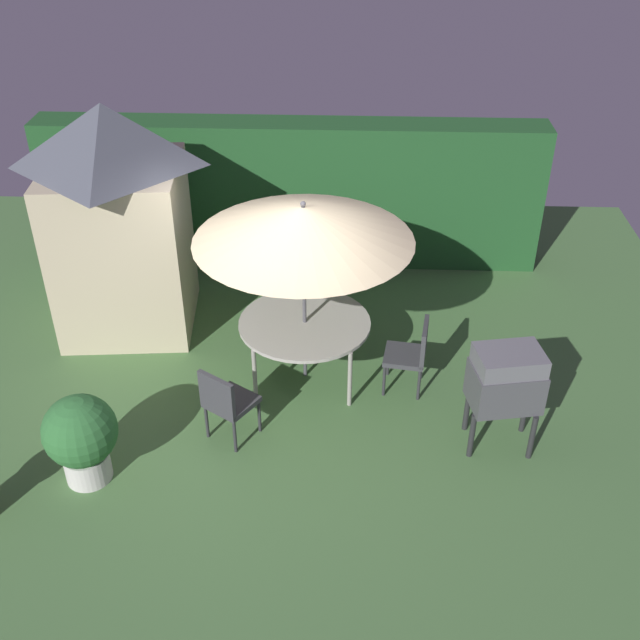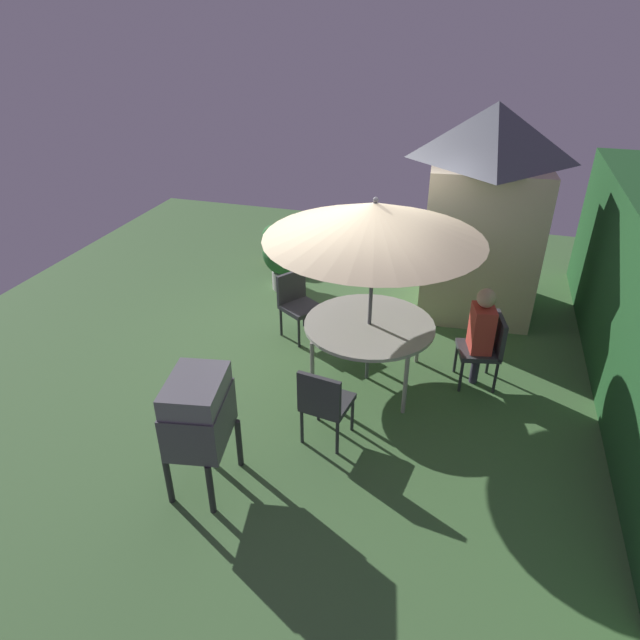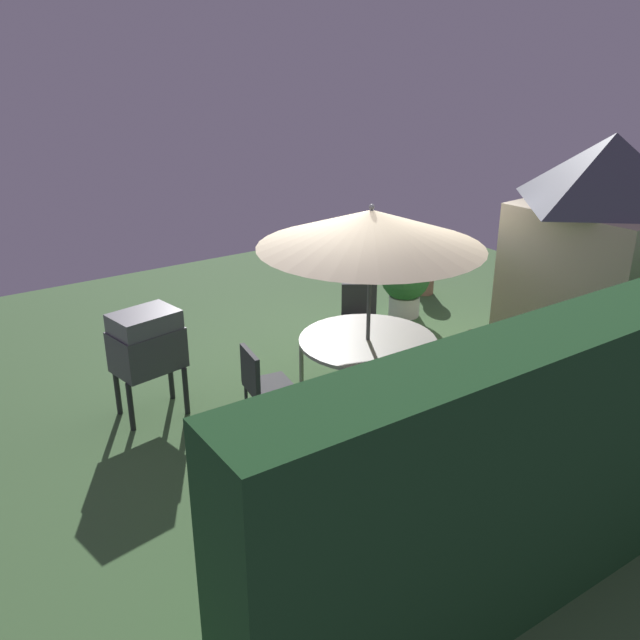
{
  "view_description": "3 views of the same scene",
  "coord_description": "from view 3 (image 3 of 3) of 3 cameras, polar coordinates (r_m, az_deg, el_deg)",
  "views": [
    {
      "loc": [
        0.86,
        -6.73,
        5.64
      ],
      "look_at": [
        0.58,
        -0.11,
        1.25
      ],
      "focal_mm": 42.82,
      "sensor_mm": 36.0,
      "label": 1
    },
    {
      "loc": [
        5.9,
        1.6,
        4.0
      ],
      "look_at": [
        0.53,
        0.01,
        0.81
      ],
      "focal_mm": 31.12,
      "sensor_mm": 36.0,
      "label": 2
    },
    {
      "loc": [
        4.65,
        5.93,
        3.79
      ],
      "look_at": [
        0.56,
        -0.11,
        0.82
      ],
      "focal_mm": 38.06,
      "sensor_mm": 36.0,
      "label": 3
    }
  ],
  "objects": [
    {
      "name": "chair_toward_hedge",
      "position": [
        7.13,
        -4.9,
        -5.23
      ],
      "size": [
        0.53,
        0.52,
        0.9
      ],
      "color": "#38383D",
      "rests_on": "ground"
    },
    {
      "name": "chair_far_side",
      "position": [
        8.87,
        3.33,
        0.49
      ],
      "size": [
        0.64,
        0.64,
        0.9
      ],
      "color": "#38383D",
      "rests_on": "ground"
    },
    {
      "name": "potted_plant_by_shed",
      "position": [
        10.12,
        7.18,
        3.34
      ],
      "size": [
        0.74,
        0.74,
        0.99
      ],
      "color": "silver",
      "rests_on": "ground"
    },
    {
      "name": "chair_near_shed",
      "position": [
        6.92,
        12.93,
        -6.64
      ],
      "size": [
        0.55,
        0.56,
        0.9
      ],
      "color": "#38383D",
      "rests_on": "ground"
    },
    {
      "name": "patio_umbrella",
      "position": [
        7.09,
        4.32,
        7.66
      ],
      "size": [
        2.41,
        2.41,
        2.28
      ],
      "color": "#4C4C51",
      "rests_on": "ground"
    },
    {
      "name": "potted_plant_by_grill",
      "position": [
        11.15,
        8.81,
        4.09
      ],
      "size": [
        0.39,
        0.39,
        0.69
      ],
      "color": "#936651",
      "rests_on": "ground"
    },
    {
      "name": "hedge_backdrop",
      "position": [
        5.92,
        25.07,
        -7.64
      ],
      "size": [
        7.2,
        0.6,
        2.12
      ],
      "color": "#1E4C23",
      "rests_on": "ground"
    },
    {
      "name": "ground_plane",
      "position": [
        8.44,
        3.56,
        -4.57
      ],
      "size": [
        11.0,
        11.0,
        0.0
      ],
      "primitive_type": "plane",
      "color": "#47703D"
    },
    {
      "name": "patio_table",
      "position": [
        7.52,
        4.04,
        -1.96
      ],
      "size": [
        1.53,
        1.53,
        0.77
      ],
      "color": "#B2ADA3",
      "rests_on": "ground"
    },
    {
      "name": "garden_shed",
      "position": [
        8.21,
        22.2,
        4.31
      ],
      "size": [
        1.82,
        1.78,
        2.94
      ],
      "color": "#C6B793",
      "rests_on": "ground"
    },
    {
      "name": "person_in_red",
      "position": [
        6.84,
        12.5,
        -4.49
      ],
      "size": [
        0.38,
        0.31,
        1.26
      ],
      "color": "#CC3D33",
      "rests_on": "ground"
    },
    {
      "name": "bbq_grill",
      "position": [
        7.43,
        -14.37,
        -1.91
      ],
      "size": [
        0.78,
        0.62,
        1.2
      ],
      "color": "#47474C",
      "rests_on": "ground"
    }
  ]
}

